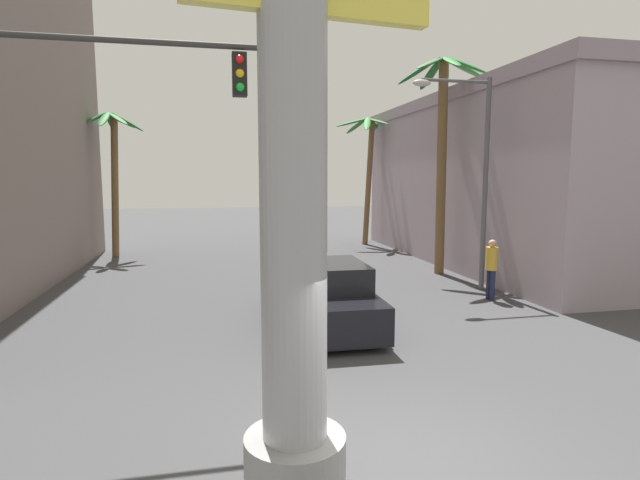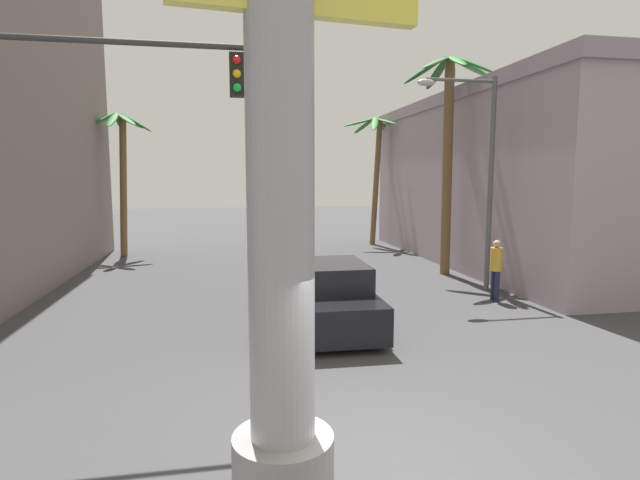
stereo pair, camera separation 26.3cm
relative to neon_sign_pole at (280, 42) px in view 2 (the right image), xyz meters
The scene contains 10 objects.
ground_plane 11.43m from the neon_sign_pole, 82.16° to the left, with size 91.24×91.24×0.00m, color #424244.
building_right 18.66m from the neon_sign_pole, 48.95° to the left, with size 8.57×16.46×6.95m.
neon_sign_pole is the anchor object (origin of this frame).
street_lamp 11.57m from the neon_sign_pole, 52.06° to the left, with size 2.57×0.28×6.60m.
traffic_light_mast 4.73m from the neon_sign_pole, 131.62° to the left, with size 5.19×0.32×5.80m.
car_lead 7.92m from the neon_sign_pole, 74.73° to the left, with size 2.11×5.11×1.56m.
palm_tree_far_left 19.49m from the neon_sign_pole, 105.42° to the left, with size 2.95×3.01×6.49m.
palm_tree_mid_right 14.03m from the neon_sign_pole, 58.31° to the left, with size 3.21×3.35×7.89m.
palm_tree_far_right 21.74m from the neon_sign_pole, 70.42° to the left, with size 3.45×3.26×6.78m.
pedestrian_mid_right 11.16m from the neon_sign_pole, 47.79° to the left, with size 0.35×0.35×1.78m.
Camera 2 is at (-1.97, -5.44, 3.55)m, focal length 28.00 mm.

